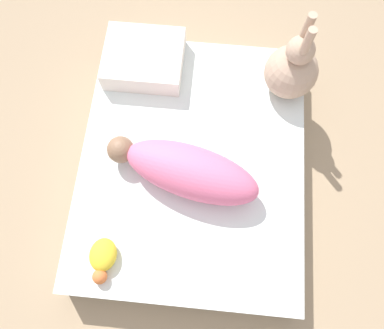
% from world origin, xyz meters
% --- Properties ---
extents(ground_plane, '(12.00, 12.00, 0.00)m').
position_xyz_m(ground_plane, '(0.00, 0.00, 0.00)').
color(ground_plane, '#9E8466').
extents(bed_mattress, '(1.11, 0.89, 0.17)m').
position_xyz_m(bed_mattress, '(0.00, 0.00, 0.09)').
color(bed_mattress, white).
rests_on(bed_mattress, ground_plane).
extents(swaddled_baby, '(0.31, 0.60, 0.17)m').
position_xyz_m(swaddled_baby, '(0.08, -0.01, 0.26)').
color(swaddled_baby, pink).
rests_on(swaddled_baby, bed_mattress).
extents(pillow, '(0.28, 0.33, 0.10)m').
position_xyz_m(pillow, '(-0.41, -0.25, 0.22)').
color(pillow, white).
rests_on(pillow, bed_mattress).
extents(bunny_plush, '(0.21, 0.21, 0.40)m').
position_xyz_m(bunny_plush, '(-0.37, 0.36, 0.30)').
color(bunny_plush, tan).
rests_on(bunny_plush, bed_mattress).
extents(turtle_plush, '(0.16, 0.10, 0.07)m').
position_xyz_m(turtle_plush, '(0.42, -0.28, 0.20)').
color(turtle_plush, yellow).
rests_on(turtle_plush, bed_mattress).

